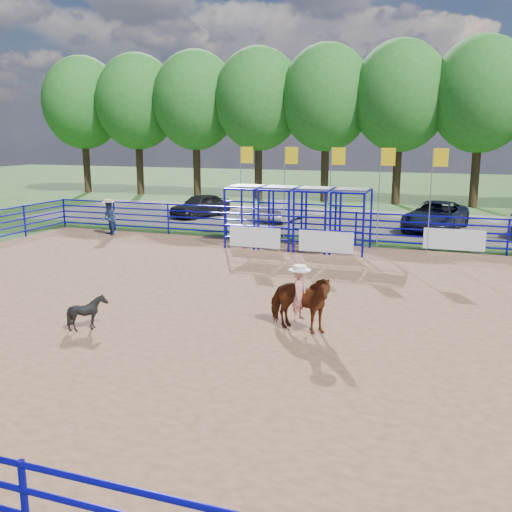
% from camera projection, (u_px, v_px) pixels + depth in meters
% --- Properties ---
extents(ground, '(120.00, 120.00, 0.00)m').
position_uv_depth(ground, '(291.00, 314.00, 15.31)').
color(ground, '#365C25').
rests_on(ground, ground).
extents(arena_dirt, '(30.00, 20.00, 0.02)m').
position_uv_depth(arena_dirt, '(291.00, 314.00, 15.30)').
color(arena_dirt, '#916648').
rests_on(arena_dirt, ground).
extents(gravel_strip, '(40.00, 10.00, 0.01)m').
position_uv_depth(gravel_strip, '(377.00, 223.00, 30.98)').
color(gravel_strip, slate).
rests_on(gravel_strip, ground).
extents(horse_and_rider, '(1.88, 1.14, 2.29)m').
position_uv_depth(horse_and_rider, '(299.00, 299.00, 13.74)').
color(horse_and_rider, brown).
rests_on(horse_and_rider, arena_dirt).
extents(calf, '(0.79, 0.70, 0.86)m').
position_uv_depth(calf, '(88.00, 312.00, 13.98)').
color(calf, black).
rests_on(calf, arena_dirt).
extents(spectator_cowboy, '(1.01, 0.98, 1.69)m').
position_uv_depth(spectator_cowboy, '(109.00, 218.00, 26.92)').
color(spectator_cowboy, navy).
rests_on(spectator_cowboy, arena_dirt).
extents(car_a, '(2.84, 4.21, 1.33)m').
position_uv_depth(car_a, '(200.00, 205.00, 33.06)').
color(car_a, black).
rests_on(car_a, gravel_strip).
extents(car_b, '(1.74, 3.86, 1.23)m').
position_uv_depth(car_b, '(284.00, 210.00, 31.51)').
color(car_b, gray).
rests_on(car_b, gravel_strip).
extents(car_c, '(3.39, 5.59, 1.45)m').
position_uv_depth(car_c, '(435.00, 216.00, 28.33)').
color(car_c, black).
rests_on(car_c, gravel_strip).
extents(perimeter_fence, '(30.10, 20.10, 1.50)m').
position_uv_depth(perimeter_fence, '(291.00, 287.00, 15.15)').
color(perimeter_fence, '#0C07A9').
rests_on(perimeter_fence, ground).
extents(chute_assembly, '(19.32, 2.41, 4.20)m').
position_uv_depth(chute_assembly, '(306.00, 219.00, 23.81)').
color(chute_assembly, '#0C07A9').
rests_on(chute_assembly, ground).
extents(treeline, '(56.40, 6.40, 11.24)m').
position_uv_depth(treeline, '(401.00, 91.00, 37.69)').
color(treeline, '#3F2B19').
rests_on(treeline, ground).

